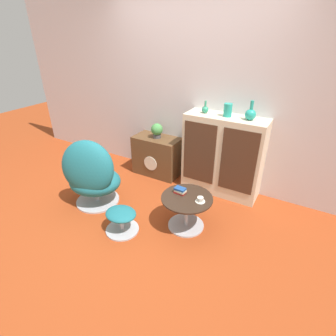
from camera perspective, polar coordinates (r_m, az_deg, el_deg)
name	(u,v)px	position (r m, az deg, el deg)	size (l,w,h in m)	color
ground_plane	(139,223)	(3.24, -6.30, -11.87)	(12.00, 12.00, 0.00)	#9E3D19
wall_back	(193,92)	(3.76, 5.57, 16.19)	(6.40, 0.06, 2.60)	silver
sideboard	(222,156)	(3.61, 11.75, 2.60)	(1.05, 0.38, 1.10)	beige
tv_console	(157,156)	(4.11, -2.37, 2.68)	(0.72, 0.40, 0.61)	brown
egg_chair	(92,175)	(3.43, -16.30, -1.53)	(0.83, 0.79, 0.94)	#B7B7BC
ottoman	(121,218)	(3.05, -10.16, -10.57)	(0.38, 0.38, 0.28)	#B7B7BC
coffee_table	(187,209)	(3.04, 4.06, -8.80)	(0.58, 0.58, 0.41)	#B7B7BC
vase_leftmost	(205,109)	(3.50, 8.08, 12.56)	(0.09, 0.09, 0.16)	#2D8E6B
vase_inner_left	(228,110)	(3.40, 12.89, 12.21)	(0.10, 0.10, 0.16)	teal
vase_inner_right	(251,114)	(3.33, 17.52, 11.16)	(0.13, 0.13, 0.23)	teal
potted_plant	(157,130)	(3.95, -2.43, 8.25)	(0.18, 0.18, 0.22)	#4C4C51
teacup	(200,200)	(2.88, 7.03, -6.90)	(0.11, 0.11, 0.06)	silver
book_stack	(180,190)	(3.00, 2.65, -4.91)	(0.14, 0.10, 0.07)	red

